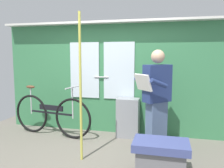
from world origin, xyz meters
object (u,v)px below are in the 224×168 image
object	(u,v)px
bench_seat_corner	(161,157)
trash_bin_by_wall	(128,118)
handrail_pole	(81,88)
passenger_reading_newspaper	(156,98)
bicycle_near_door	(51,115)

from	to	relation	value
bench_seat_corner	trash_bin_by_wall	bearing A→B (deg)	116.21
trash_bin_by_wall	handrail_pole	size ratio (longest dim) A/B	0.34
passenger_reading_newspaper	trash_bin_by_wall	xyz separation A→B (m)	(-0.54, 0.48, -0.49)
passenger_reading_newspaper	handrail_pole	world-z (taller)	handrail_pole
passenger_reading_newspaper	handrail_pole	distance (m)	1.24
trash_bin_by_wall	bench_seat_corner	xyz separation A→B (m)	(0.64, -1.31, -0.13)
passenger_reading_newspaper	trash_bin_by_wall	bearing A→B (deg)	-84.49
trash_bin_by_wall	handrail_pole	world-z (taller)	handrail_pole
handrail_pole	bicycle_near_door	bearing A→B (deg)	137.83
bicycle_near_door	handrail_pole	world-z (taller)	handrail_pole
bicycle_near_door	trash_bin_by_wall	xyz separation A→B (m)	(1.45, 0.27, -0.03)
trash_bin_by_wall	bench_seat_corner	world-z (taller)	trash_bin_by_wall
handrail_pole	trash_bin_by_wall	bearing A→B (deg)	66.17
handrail_pole	bench_seat_corner	size ratio (longest dim) A/B	3.04
bicycle_near_door	trash_bin_by_wall	world-z (taller)	bicycle_near_door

